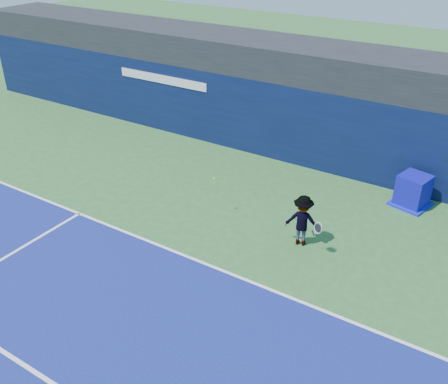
# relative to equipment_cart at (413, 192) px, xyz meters

# --- Properties ---
(ground) EXTENTS (80.00, 80.00, 0.00)m
(ground) POSITION_rel_equipment_cart_xyz_m (-3.84, -9.30, -0.49)
(ground) COLOR #32682F
(ground) RESTS_ON ground
(baseline) EXTENTS (24.00, 0.10, 0.01)m
(baseline) POSITION_rel_equipment_cart_xyz_m (-3.84, -6.30, -0.48)
(baseline) COLOR white
(baseline) RESTS_ON ground
(stadium_band) EXTENTS (36.00, 3.00, 1.20)m
(stadium_band) POSITION_rel_equipment_cart_xyz_m (-3.84, 2.20, 3.11)
(stadium_band) COLOR black
(stadium_band) RESTS_ON back_wall_assembly
(back_wall_assembly) EXTENTS (36.00, 1.03, 3.00)m
(back_wall_assembly) POSITION_rel_equipment_cart_xyz_m (-3.84, 1.20, 1.01)
(back_wall_assembly) COLOR #0A1338
(back_wall_assembly) RESTS_ON ground
(equipment_cart) EXTENTS (1.35, 1.35, 1.07)m
(equipment_cart) POSITION_rel_equipment_cart_xyz_m (0.00, 0.00, 0.00)
(equipment_cart) COLOR #0E0BA0
(equipment_cart) RESTS_ON ground
(tennis_player) EXTENTS (1.29, 0.81, 1.56)m
(tennis_player) POSITION_rel_equipment_cart_xyz_m (-2.14, -3.98, 0.29)
(tennis_player) COLOR white
(tennis_player) RESTS_ON ground
(tennis_ball) EXTENTS (0.07, 0.07, 0.07)m
(tennis_ball) POSITION_rel_equipment_cart_xyz_m (-5.18, -3.95, 0.77)
(tennis_ball) COLOR #C1D517
(tennis_ball) RESTS_ON ground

